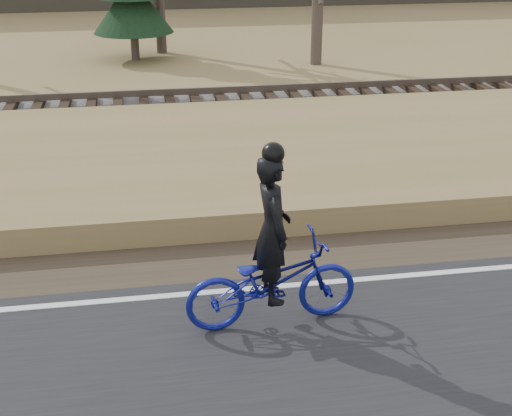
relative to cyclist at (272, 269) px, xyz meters
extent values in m
cube|color=slate|center=(5.90, 8.63, -0.56)|extent=(120.00, 3.00, 0.45)
cube|color=black|center=(5.90, 8.63, -0.27)|extent=(120.00, 2.40, 0.14)
cube|color=brown|center=(5.90, 7.91, -0.12)|extent=(120.00, 0.07, 0.15)
cube|color=brown|center=(5.90, 9.35, -0.12)|extent=(120.00, 0.07, 0.15)
imported|color=navy|center=(0.00, 0.00, -0.17)|extent=(2.16, 0.90, 1.10)
imported|color=black|center=(0.00, 0.00, 0.53)|extent=(0.48, 0.69, 1.80)
sphere|color=black|center=(0.00, 0.00, 1.45)|extent=(0.26, 0.26, 0.26)
cylinder|color=#50433A|center=(-1.41, 16.69, -0.19)|extent=(0.28, 0.28, 1.19)
cone|color=black|center=(-1.41, 16.69, 0.97)|extent=(2.60, 2.60, 1.73)
camera|label=1|loc=(-1.44, -7.34, 4.00)|focal=50.00mm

